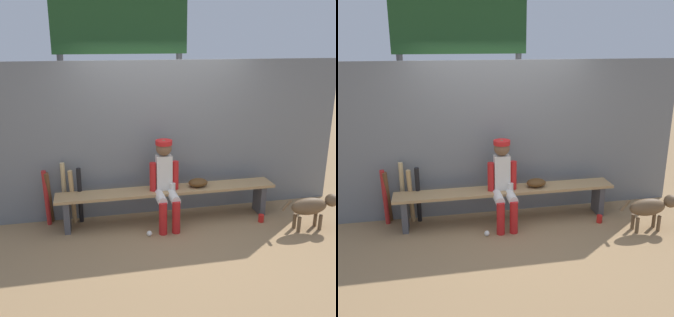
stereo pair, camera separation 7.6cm
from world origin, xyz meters
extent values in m
plane|color=#9E7A51|center=(0.00, 0.00, 0.00)|extent=(30.00, 30.00, 0.00)
cube|color=slate|center=(0.00, 0.37, 1.13)|extent=(5.45, 0.03, 2.25)
cube|color=tan|center=(0.00, 0.00, 0.47)|extent=(3.12, 0.36, 0.04)
cube|color=#4C4C51|center=(-1.41, 0.00, 0.23)|extent=(0.08, 0.29, 0.45)
cube|color=#4C4C51|center=(1.41, 0.00, 0.23)|extent=(0.08, 0.29, 0.45)
cube|color=silver|center=(-0.06, 0.00, 0.74)|extent=(0.22, 0.13, 0.50)
sphere|color=brown|center=(-0.06, 0.00, 1.10)|extent=(0.22, 0.22, 0.22)
cylinder|color=red|center=(-0.06, 0.00, 1.18)|extent=(0.23, 0.23, 0.06)
cylinder|color=silver|center=(-0.15, -0.19, 0.45)|extent=(0.13, 0.38, 0.13)
cylinder|color=red|center=(-0.15, -0.38, 0.23)|extent=(0.11, 0.11, 0.45)
cylinder|color=red|center=(-0.22, -0.02, 0.69)|extent=(0.09, 0.09, 0.42)
cylinder|color=silver|center=(0.03, -0.19, 0.45)|extent=(0.13, 0.38, 0.13)
cylinder|color=red|center=(0.03, -0.38, 0.23)|extent=(0.11, 0.11, 0.45)
cylinder|color=red|center=(0.10, -0.02, 0.69)|extent=(0.09, 0.09, 0.42)
ellipsoid|color=#593819|center=(0.44, 0.00, 0.55)|extent=(0.28, 0.20, 0.12)
cylinder|color=black|center=(-1.22, 0.19, 0.42)|extent=(0.07, 0.16, 0.84)
cylinder|color=tan|center=(-1.33, 0.20, 0.40)|extent=(0.09, 0.16, 0.81)
cylinder|color=tan|center=(-1.44, 0.28, 0.45)|extent=(0.08, 0.14, 0.90)
cylinder|color=brown|center=(-1.64, 0.23, 0.40)|extent=(0.07, 0.25, 0.80)
cylinder|color=#B22323|center=(-1.68, 0.20, 0.42)|extent=(0.08, 0.15, 0.83)
sphere|color=white|center=(-0.34, -0.40, 0.04)|extent=(0.07, 0.07, 0.07)
cylinder|color=red|center=(1.30, -0.32, 0.06)|extent=(0.08, 0.08, 0.11)
cylinder|color=silver|center=(0.05, -0.08, 0.55)|extent=(0.08, 0.08, 0.11)
cylinder|color=#3F3F42|center=(-1.41, 1.49, 1.15)|extent=(0.10, 0.10, 2.29)
cylinder|color=#3F3F42|center=(0.51, 1.49, 1.15)|extent=(0.10, 0.10, 2.29)
cube|color=#1E471E|center=(-0.45, 1.49, 2.73)|extent=(2.16, 0.08, 0.88)
ellipsoid|color=brown|center=(1.83, -0.66, 0.34)|extent=(0.52, 0.20, 0.24)
sphere|color=brown|center=(2.17, -0.66, 0.40)|extent=(0.18, 0.18, 0.18)
cylinder|color=brown|center=(1.49, -0.66, 0.39)|extent=(0.15, 0.04, 0.16)
cylinder|color=brown|center=(1.99, -0.60, 0.11)|extent=(0.05, 0.05, 0.22)
cylinder|color=brown|center=(1.99, -0.72, 0.11)|extent=(0.05, 0.05, 0.22)
cylinder|color=brown|center=(1.67, -0.60, 0.11)|extent=(0.05, 0.05, 0.22)
cylinder|color=brown|center=(1.67, -0.72, 0.11)|extent=(0.05, 0.05, 0.22)
camera|label=1|loc=(-1.08, -5.04, 2.53)|focal=41.75mm
camera|label=2|loc=(-1.00, -5.05, 2.53)|focal=41.75mm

